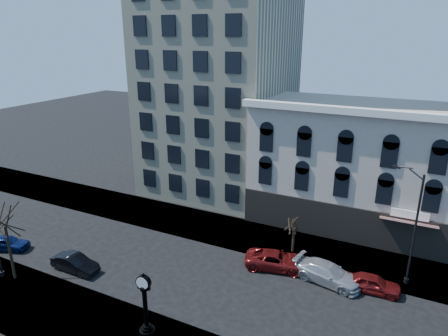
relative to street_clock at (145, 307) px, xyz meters
The scene contains 14 objects.
ground 7.41m from the street_clock, 105.41° to the left, with size 160.00×160.00×0.00m, color black.
sidewalk_far 15.11m from the street_clock, 97.25° to the left, with size 160.00×6.00×0.12m, color gray.
sidewalk_near 3.03m from the street_clock, 148.54° to the right, with size 160.00×6.00×0.12m, color gray.
cream_tower 31.96m from the street_clock, 107.27° to the left, with size 15.90×15.40×42.50m.
victorian_row 25.18m from the street_clock, 66.02° to the left, with size 22.60×11.19×12.50m.
street_clock is the anchor object (origin of this frame).
street_lamp_far 19.96m from the street_clock, 43.98° to the left, with size 2.37×0.87×9.35m.
bare_tree_near 13.43m from the street_clock, behind, with size 4.21×4.21×7.23m.
bare_tree_far 14.92m from the street_clock, 69.02° to the left, with size 2.13×2.13×3.66m.
car_near_a 17.95m from the street_clock, behind, with size 1.56×3.89×1.32m, color #0C194C.
car_near_b 10.29m from the street_clock, 160.97° to the left, with size 1.44×4.12×1.36m, color black.
car_far_a 12.05m from the street_clock, 66.11° to the left, with size 2.35×5.10×1.42m, color maroon.
car_far_b 14.19m from the street_clock, 50.10° to the left, with size 2.15×5.29×1.53m, color #A5A8AD.
car_far_c 16.68m from the street_clock, 42.07° to the left, with size 1.61×4.00×1.36m, color maroon.
Camera 1 is at (15.54, -23.29, 18.38)m, focal length 32.00 mm.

